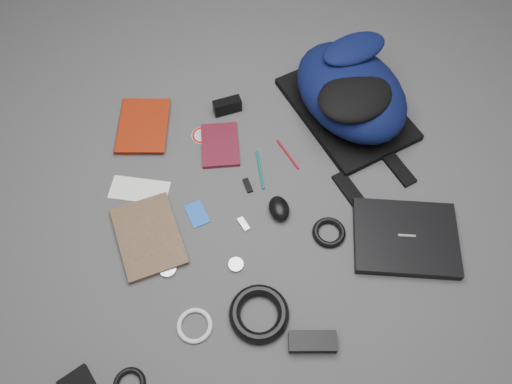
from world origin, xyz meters
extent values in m
plane|color=#4F4F51|center=(0.00, 0.00, 0.00)|extent=(4.00, 4.00, 0.00)
cube|color=black|center=(0.42, -0.26, 0.02)|extent=(0.38, 0.33, 0.03)
imported|color=maroon|center=(-0.42, 0.38, 0.01)|extent=(0.23, 0.27, 0.03)
imported|color=#B67B0D|center=(-0.46, -0.09, 0.01)|extent=(0.23, 0.29, 0.02)
cube|color=white|center=(-0.38, 0.10, 0.00)|extent=(0.22, 0.15, 0.00)
cube|color=#470D19|center=(-0.08, 0.22, 0.01)|extent=(0.15, 0.20, 0.01)
cube|color=black|center=(-0.02, 0.37, 0.03)|extent=(0.11, 0.05, 0.06)
cylinder|color=silver|center=(-0.13, 0.28, 0.00)|extent=(0.10, 0.10, 0.00)
cylinder|color=#0B6659|center=(0.03, 0.09, 0.00)|extent=(0.02, 0.15, 0.01)
cylinder|color=#A30C17|center=(0.14, 0.13, 0.00)|extent=(0.05, 0.14, 0.01)
cube|color=blue|center=(-0.20, -0.03, 0.00)|extent=(0.08, 0.10, 0.00)
cube|color=black|center=(-0.02, 0.04, 0.00)|extent=(0.03, 0.06, 0.01)
cube|color=silver|center=(-0.06, -0.10, 0.01)|extent=(0.04, 0.05, 0.01)
ellipsoid|color=black|center=(0.06, -0.08, 0.02)|extent=(0.07, 0.09, 0.05)
cylinder|color=silver|center=(-0.32, -0.20, 0.01)|extent=(0.05, 0.05, 0.01)
cylinder|color=#B2B2B4|center=(-0.12, -0.23, 0.01)|extent=(0.06, 0.06, 0.01)
torus|color=black|center=(0.20, -0.19, 0.01)|extent=(0.13, 0.13, 0.02)
cube|color=black|center=(0.05, -0.51, 0.02)|extent=(0.15, 0.09, 0.03)
torus|color=black|center=(-0.08, -0.40, 0.02)|extent=(0.23, 0.23, 0.03)
torus|color=black|center=(-0.47, -0.51, 0.01)|extent=(0.11, 0.11, 0.02)
torus|color=white|center=(-0.27, -0.39, 0.01)|extent=(0.13, 0.13, 0.01)
camera|label=1|loc=(-0.18, -0.80, 1.46)|focal=35.00mm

